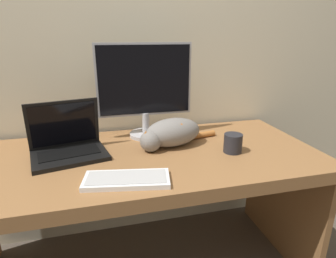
% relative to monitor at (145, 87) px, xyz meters
% --- Properties ---
extents(wall_back, '(6.40, 0.06, 2.60)m').
position_rel_monitor_xyz_m(wall_back, '(-0.07, 0.19, 0.32)').
color(wall_back, beige).
rests_on(wall_back, ground_plane).
extents(desk, '(1.74, 0.76, 0.71)m').
position_rel_monitor_xyz_m(desk, '(-0.07, -0.25, -0.41)').
color(desk, olive).
rests_on(desk, ground_plane).
extents(monitor, '(0.51, 0.18, 0.51)m').
position_rel_monitor_xyz_m(monitor, '(0.00, 0.00, 0.00)').
color(monitor, '#B2B2B7').
rests_on(monitor, desk).
extents(laptop, '(0.38, 0.31, 0.26)m').
position_rel_monitor_xyz_m(laptop, '(-0.40, -0.18, -0.23)').
color(laptop, black).
rests_on(laptop, desk).
extents(external_keyboard, '(0.35, 0.20, 0.02)m').
position_rel_monitor_xyz_m(external_keyboard, '(-0.16, -0.50, -0.27)').
color(external_keyboard, white).
rests_on(external_keyboard, desk).
extents(cat, '(0.45, 0.23, 0.14)m').
position_rel_monitor_xyz_m(cat, '(0.10, -0.18, -0.20)').
color(cat, gray).
rests_on(cat, desk).
extents(coffee_mug, '(0.09, 0.09, 0.09)m').
position_rel_monitor_xyz_m(coffee_mug, '(0.37, -0.33, -0.23)').
color(coffee_mug, '#232328').
rests_on(coffee_mug, desk).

